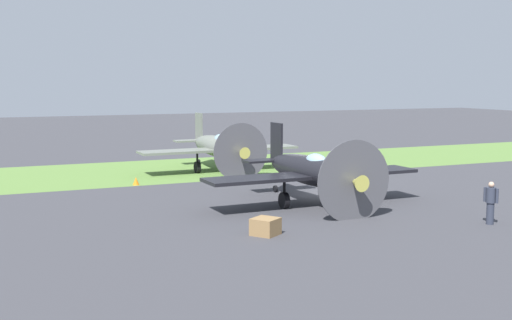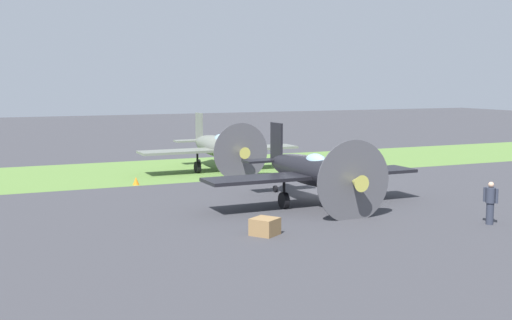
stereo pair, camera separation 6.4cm
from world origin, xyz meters
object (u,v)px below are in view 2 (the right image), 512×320
ground_crew_chief (490,202)px  supply_crate (265,227)px  fuel_drum (336,167)px  airplane_wingman (218,147)px  runway_marker_cone (136,181)px  airplane_lead (311,171)px

ground_crew_chief → supply_crate: (9.03, -2.02, -0.59)m
ground_crew_chief → fuel_drum: (-1.57, -14.56, -0.46)m
ground_crew_chief → supply_crate: 9.27m
airplane_wingman → supply_crate: (4.53, 16.97, -1.24)m
fuel_drum → supply_crate: size_ratio=1.00×
ground_crew_chief → supply_crate: bearing=58.6°
fuel_drum → ground_crew_chief: bearing=83.8°
fuel_drum → supply_crate: 16.42m
runway_marker_cone → ground_crew_chief: bearing=124.4°
airplane_wingman → supply_crate: bearing=73.8°
ground_crew_chief → fuel_drum: 14.66m
airplane_wingman → ground_crew_chief: airplane_wingman is taller
fuel_drum → airplane_lead: bearing=52.2°
supply_crate → runway_marker_cone: supply_crate is taller
ground_crew_chief → runway_marker_cone: ground_crew_chief is taller
airplane_wingman → fuel_drum: airplane_wingman is taller
airplane_wingman → fuel_drum: bearing=142.6°
fuel_drum → airplane_wingman: bearing=-36.1°
ground_crew_chief → supply_crate: ground_crew_chief is taller
airplane_lead → airplane_wingman: 12.33m
airplane_wingman → supply_crate: size_ratio=11.53×
airplane_wingman → airplane_lead: bearing=88.5°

